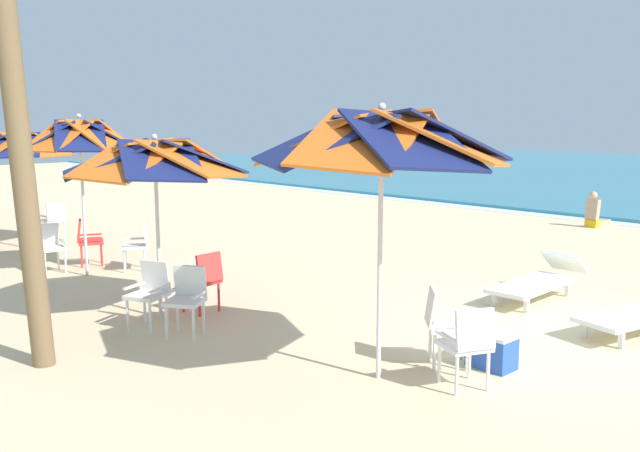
# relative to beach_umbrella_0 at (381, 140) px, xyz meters

# --- Properties ---
(ground_plane) EXTENTS (80.00, 80.00, 0.00)m
(ground_plane) POSITION_rel_beach_umbrella_0_xyz_m (0.41, 2.43, -2.48)
(ground_plane) COLOR beige
(beach_umbrella_0) EXTENTS (2.62, 2.62, 2.85)m
(beach_umbrella_0) POSITION_rel_beach_umbrella_0_xyz_m (0.00, 0.00, 0.00)
(beach_umbrella_0) COLOR silver
(beach_umbrella_0) RESTS_ON ground
(plastic_chair_0) EXTENTS (0.63, 0.63, 0.87)m
(plastic_chair_0) POSITION_rel_beach_umbrella_0_xyz_m (0.22, 0.80, -1.98)
(plastic_chair_0) COLOR white
(plastic_chair_0) RESTS_ON ground
(plastic_chair_1) EXTENTS (0.60, 0.58, 0.87)m
(plastic_chair_1) POSITION_rel_beach_umbrella_0_xyz_m (0.81, 0.42, -1.98)
(plastic_chair_1) COLOR white
(plastic_chair_1) RESTS_ON ground
(beach_umbrella_1) EXTENTS (2.51, 2.51, 2.51)m
(beach_umbrella_1) POSITION_rel_beach_umbrella_0_xyz_m (-3.53, -0.55, -0.31)
(beach_umbrella_1) COLOR silver
(beach_umbrella_1) RESTS_ON ground
(plastic_chair_2) EXTENTS (0.58, 0.60, 0.87)m
(plastic_chair_2) POSITION_rel_beach_umbrella_0_xyz_m (-3.23, -0.87, -1.98)
(plastic_chair_2) COLOR white
(plastic_chair_2) RESTS_ON ground
(plastic_chair_3) EXTENTS (0.62, 0.63, 0.87)m
(plastic_chair_3) POSITION_rel_beach_umbrella_0_xyz_m (-2.64, -0.68, -1.98)
(plastic_chair_3) COLOR white
(plastic_chair_3) RESTS_ON ground
(plastic_chair_4) EXTENTS (0.52, 0.49, 0.87)m
(plastic_chair_4) POSITION_rel_beach_umbrella_0_xyz_m (-3.33, 0.02, -1.98)
(plastic_chair_4) COLOR red
(plastic_chair_4) RESTS_ON ground
(beach_umbrella_2) EXTENTS (1.99, 1.99, 2.80)m
(beach_umbrella_2) POSITION_rel_beach_umbrella_0_xyz_m (-6.65, -0.22, -0.08)
(beach_umbrella_2) COLOR silver
(beach_umbrella_2) RESTS_ON ground
(plastic_chair_5) EXTENTS (0.61, 0.62, 0.87)m
(plastic_chair_5) POSITION_rel_beach_umbrella_0_xyz_m (-6.45, 0.68, -1.98)
(plastic_chair_5) COLOR white
(plastic_chair_5) RESTS_ON ground
(plastic_chair_6) EXTENTS (0.58, 0.60, 0.87)m
(plastic_chair_6) POSITION_rel_beach_umbrella_0_xyz_m (-7.48, 0.17, -1.98)
(plastic_chair_6) COLOR red
(plastic_chair_6) RESTS_ON ground
(plastic_chair_7) EXTENTS (0.48, 0.46, 0.87)m
(plastic_chair_7) POSITION_rel_beach_umbrella_0_xyz_m (-7.38, -0.56, -1.98)
(plastic_chair_7) COLOR white
(plastic_chair_7) RESTS_ON ground
(beach_umbrella_3) EXTENTS (2.38, 2.38, 2.54)m
(beach_umbrella_3) POSITION_rel_beach_umbrella_0_xyz_m (-10.17, -0.05, -0.30)
(beach_umbrella_3) COLOR silver
(beach_umbrella_3) RESTS_ON ground
(plastic_chair_8) EXTENTS (0.48, 0.45, 0.87)m
(plastic_chair_8) POSITION_rel_beach_umbrella_0_xyz_m (-10.64, 0.80, -1.98)
(plastic_chair_8) COLOR white
(plastic_chair_8) RESTS_ON ground
(sun_lounger_1) EXTENTS (0.70, 2.17, 0.62)m
(sun_lounger_1) POSITION_rel_beach_umbrella_0_xyz_m (-0.51, 4.18, -2.20)
(sun_lounger_1) COLOR white
(sun_lounger_1) RESTS_ON ground
(cooler_box) EXTENTS (0.50, 0.34, 0.40)m
(cooler_box) POSITION_rel_beach_umbrella_0_xyz_m (0.64, 1.13, -2.28)
(cooler_box) COLOR blue
(cooler_box) RESTS_ON ground
(beachgoer_seated) EXTENTS (0.30, 0.93, 0.92)m
(beachgoer_seated) POSITION_rel_beach_umbrella_0_xyz_m (-3.19, 11.72, -2.19)
(beachgoer_seated) COLOR yellow
(beachgoer_seated) RESTS_ON ground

